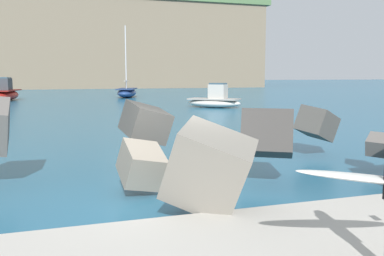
% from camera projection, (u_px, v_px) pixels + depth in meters
% --- Properties ---
extents(ground_plane, '(400.00, 400.00, 0.00)m').
position_uv_depth(ground_plane, '(162.00, 198.00, 8.76)').
color(ground_plane, '#235B7A').
extents(breakwater_jetty, '(31.78, 6.83, 2.16)m').
position_uv_depth(breakwater_jetty, '(89.00, 146.00, 8.70)').
color(breakwater_jetty, slate).
rests_on(breakwater_jetty, ground).
extents(boat_near_left, '(4.51, 4.22, 1.97)m').
position_uv_depth(boat_near_left, '(215.00, 100.00, 33.22)').
color(boat_near_left, beige).
rests_on(boat_near_left, ground).
extents(boat_near_centre, '(3.57, 6.00, 8.17)m').
position_uv_depth(boat_near_centre, '(127.00, 92.00, 48.53)').
color(boat_near_centre, navy).
rests_on(boat_near_centre, ground).
extents(boat_mid_left, '(2.98, 5.86, 2.38)m').
position_uv_depth(boat_mid_left, '(5.00, 93.00, 42.13)').
color(boat_mid_left, maroon).
rests_on(boat_mid_left, ground).
extents(headland_bluff, '(94.13, 41.77, 18.31)m').
position_uv_depth(headland_bluff, '(38.00, 46.00, 93.55)').
color(headland_bluff, '#756651').
rests_on(headland_bluff, ground).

